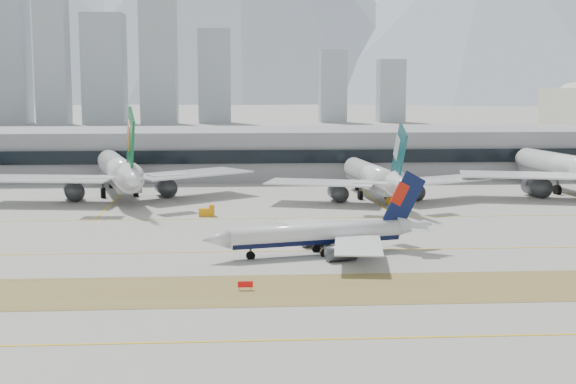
{
  "coord_description": "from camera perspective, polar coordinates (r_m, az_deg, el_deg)",
  "views": [
    {
      "loc": [
        -9.18,
        -144.83,
        29.64
      ],
      "look_at": [
        1.36,
        18.0,
        7.5
      ],
      "focal_mm": 50.0,
      "sensor_mm": 36.0,
      "label": 1
    }
  ],
  "objects": [
    {
      "name": "city_skyline",
      "position": [
        606.49,
        -13.14,
        9.43
      ],
      "size": [
        342.0,
        49.8,
        140.0
      ],
      "color": "#98A3AD",
      "rests_on": "ground"
    },
    {
      "name": "hold_sign_left",
      "position": [
        116.44,
        -3.05,
        -6.58
      ],
      "size": [
        2.2,
        0.15,
        1.35
      ],
      "color": "red",
      "rests_on": "ground"
    },
    {
      "name": "widebody_cathay",
      "position": [
        206.29,
        6.21,
        0.99
      ],
      "size": [
        58.79,
        57.76,
        21.04
      ],
      "rotation": [
        0.0,
        0.0,
        1.66
      ],
      "color": "white",
      "rests_on": "ground"
    },
    {
      "name": "mountain_ridge",
      "position": [
        1556.99,
        -2.19,
        13.33
      ],
      "size": [
        2830.0,
        1120.0,
        470.0
      ],
      "color": "#9EA8B7",
      "rests_on": "ground"
    },
    {
      "name": "gse_c",
      "position": [
        199.71,
        7.58,
        -0.57
      ],
      "size": [
        3.55,
        2.0,
        2.6
      ],
      "color": "orange",
      "rests_on": "ground"
    },
    {
      "name": "widebody_china_air",
      "position": [
        228.05,
        19.73,
        1.48
      ],
      "size": [
        69.15,
        68.19,
        24.85
      ],
      "rotation": [
        0.0,
        0.0,
        1.7
      ],
      "color": "white",
      "rests_on": "ground"
    },
    {
      "name": "gse_b",
      "position": [
        181.27,
        -5.76,
        -1.39
      ],
      "size": [
        3.55,
        2.0,
        2.6
      ],
      "color": "orange",
      "rests_on": "ground"
    },
    {
      "name": "terminal",
      "position": [
        260.77,
        -1.67,
        2.85
      ],
      "size": [
        280.0,
        43.1,
        15.0
      ],
      "color": "gray",
      "rests_on": "ground"
    },
    {
      "name": "widebody_eva",
      "position": [
        213.3,
        -11.89,
        1.36
      ],
      "size": [
        67.39,
        67.26,
        24.81
      ],
      "rotation": [
        0.0,
        0.0,
        1.82
      ],
      "color": "white",
      "rests_on": "ground"
    },
    {
      "name": "taxiing_airliner",
      "position": [
        140.2,
        2.6,
        -3.04
      ],
      "size": [
        42.22,
        36.09,
        14.38
      ],
      "rotation": [
        0.0,
        0.0,
        3.39
      ],
      "color": "white",
      "rests_on": "ground"
    },
    {
      "name": "ground",
      "position": [
        148.11,
        -0.07,
        -3.82
      ],
      "size": [
        3000.0,
        3000.0,
        0.0
      ],
      "primitive_type": "plane",
      "color": "gray",
      "rests_on": "ground"
    },
    {
      "name": "apron_markings",
      "position": [
        96.02,
        2.0,
        -10.24
      ],
      "size": [
        360.0,
        122.22,
        0.06
      ],
      "color": "olive",
      "rests_on": "ground"
    }
  ]
}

